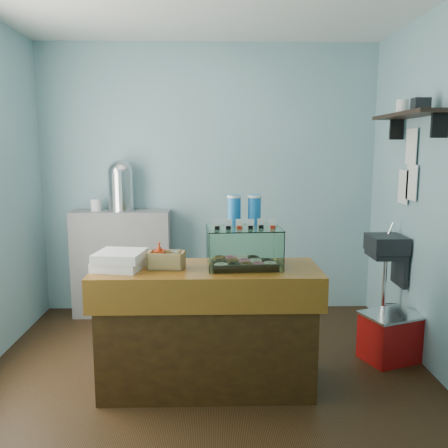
{
  "coord_description": "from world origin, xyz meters",
  "views": [
    {
      "loc": [
        0.04,
        -3.51,
        1.74
      ],
      "look_at": [
        0.13,
        -0.15,
        1.2
      ],
      "focal_mm": 38.0,
      "sensor_mm": 36.0,
      "label": 1
    }
  ],
  "objects_px": {
    "red_cooler": "(391,337)",
    "coffee_urn": "(121,184)",
    "display_case": "(243,243)",
    "counter": "(207,327)"
  },
  "relations": [
    {
      "from": "display_case",
      "to": "red_cooler",
      "type": "relative_size",
      "value": 0.99
    },
    {
      "from": "counter",
      "to": "coffee_urn",
      "type": "relative_size",
      "value": 3.07
    },
    {
      "from": "coffee_urn",
      "to": "red_cooler",
      "type": "bearing_deg",
      "value": -26.03
    },
    {
      "from": "counter",
      "to": "display_case",
      "type": "xyz_separation_m",
      "value": [
        0.26,
        0.06,
        0.61
      ]
    },
    {
      "from": "display_case",
      "to": "coffee_urn",
      "type": "xyz_separation_m",
      "value": [
        -1.15,
        1.53,
        0.31
      ]
    },
    {
      "from": "display_case",
      "to": "red_cooler",
      "type": "distance_m",
      "value": 1.56
    },
    {
      "from": "red_cooler",
      "to": "display_case",
      "type": "bearing_deg",
      "value": 175.36
    },
    {
      "from": "counter",
      "to": "display_case",
      "type": "relative_size",
      "value": 2.95
    },
    {
      "from": "red_cooler",
      "to": "coffee_urn",
      "type": "bearing_deg",
      "value": 133.44
    },
    {
      "from": "counter",
      "to": "red_cooler",
      "type": "height_order",
      "value": "counter"
    }
  ]
}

